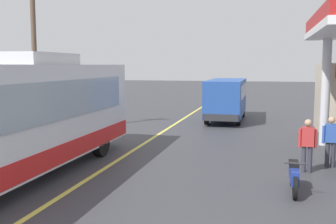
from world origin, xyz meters
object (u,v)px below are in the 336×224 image
coach_bus_main (19,121)px  pedestrian_by_shop (307,143)px  pedestrian_near_pump (331,139)px  minibus_opposing_lane (226,96)px  motorcycle_parked_forecourt (294,175)px

coach_bus_main → pedestrian_by_shop: size_ratio=6.65×
coach_bus_main → pedestrian_near_pump: size_ratio=6.65×
pedestrian_near_pump → coach_bus_main: bearing=-158.1°
pedestrian_by_shop → minibus_opposing_lane: bearing=107.8°
coach_bus_main → minibus_opposing_lane: coach_bus_main is taller
coach_bus_main → pedestrian_by_shop: bearing=18.7°
pedestrian_near_pump → pedestrian_by_shop: 1.17m
coach_bus_main → pedestrian_near_pump: 9.72m
coach_bus_main → minibus_opposing_lane: 14.80m
pedestrian_near_pump → motorcycle_parked_forecourt: bearing=-113.6°
coach_bus_main → motorcycle_parked_forecourt: (7.68, 0.61, -1.28)m
motorcycle_parked_forecourt → pedestrian_by_shop: bearing=76.6°
coach_bus_main → pedestrian_near_pump: coach_bus_main is taller
minibus_opposing_lane → pedestrian_near_pump: minibus_opposing_lane is taller
motorcycle_parked_forecourt → pedestrian_near_pump: size_ratio=1.08×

